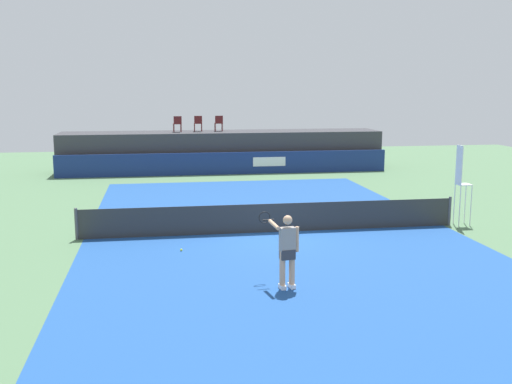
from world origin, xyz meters
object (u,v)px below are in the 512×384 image
object	(u,v)px
umpire_chair	(461,180)
net_post_far	(450,211)
spectator_chair_left	(198,123)
tennis_player	(287,249)
tennis_ball	(181,250)
net_post_near	(76,224)
spectator_chair_center	(219,123)
spectator_chair_far_left	(177,123)

from	to	relation	value
umpire_chair	net_post_far	size ratio (longest dim) A/B	2.76
spectator_chair_left	tennis_player	size ratio (longest dim) A/B	0.50
net_post_far	tennis_ball	xyz separation A→B (m)	(-9.24, -1.88, -0.46)
net_post_near	net_post_far	bearing A→B (deg)	0.00
spectator_chair_center	umpire_chair	distance (m)	16.88
net_post_far	spectator_chair_far_left	bearing A→B (deg)	119.80
spectator_chair_center	tennis_ball	bearing A→B (deg)	-99.41
net_post_far	tennis_ball	distance (m)	9.44
umpire_chair	net_post_near	bearing A→B (deg)	-180.00
spectator_chair_left	net_post_far	bearing A→B (deg)	-63.99
spectator_chair_center	umpire_chair	xyz separation A→B (m)	(6.73, -15.44, -1.11)
tennis_player	spectator_chair_left	bearing A→B (deg)	91.72
spectator_chair_center	net_post_far	world-z (taller)	spectator_chair_center
spectator_chair_far_left	net_post_far	size ratio (longest dim) A/B	0.89
umpire_chair	tennis_ball	bearing A→B (deg)	-168.92
spectator_chair_left	net_post_far	size ratio (longest dim) A/B	0.89
umpire_chair	net_post_near	distance (m)	12.80
tennis_player	tennis_ball	xyz separation A→B (m)	(-2.33, 3.70, -0.92)
tennis_ball	net_post_near	bearing A→B (deg)	149.28
net_post_near	tennis_ball	xyz separation A→B (m)	(3.16, -1.88, -0.46)
tennis_player	tennis_ball	bearing A→B (deg)	122.21
net_post_near	spectator_chair_far_left	bearing A→B (deg)	76.35
spectator_chair_center	tennis_player	xyz separation A→B (m)	(-0.54, -21.02, -1.73)
tennis_ball	net_post_far	bearing A→B (deg)	11.49
umpire_chair	tennis_player	world-z (taller)	umpire_chair
spectator_chair_left	tennis_ball	size ratio (longest dim) A/B	13.06
net_post_near	tennis_player	world-z (taller)	tennis_player
umpire_chair	net_post_near	world-z (taller)	umpire_chair
net_post_near	tennis_player	bearing A→B (deg)	-45.44
net_post_far	spectator_chair_left	bearing A→B (deg)	116.01
umpire_chair	tennis_ball	xyz separation A→B (m)	(-9.60, -1.88, -1.55)
spectator_chair_center	spectator_chair_far_left	bearing A→B (deg)	-174.25
net_post_near	umpire_chair	bearing A→B (deg)	0.00
umpire_chair	net_post_far	bearing A→B (deg)	-179.85
spectator_chair_left	spectator_chair_far_left	bearing A→B (deg)	-167.98
spectator_chair_center	net_post_far	bearing A→B (deg)	-67.58
net_post_near	spectator_chair_center	bearing A→B (deg)	68.67
net_post_far	tennis_player	world-z (taller)	tennis_player
spectator_chair_left	spectator_chair_center	size ratio (longest dim) A/B	1.00
spectator_chair_left	net_post_far	distance (m)	17.33
spectator_chair_left	umpire_chair	distance (m)	17.39
spectator_chair_far_left	tennis_ball	world-z (taller)	spectator_chair_far_left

